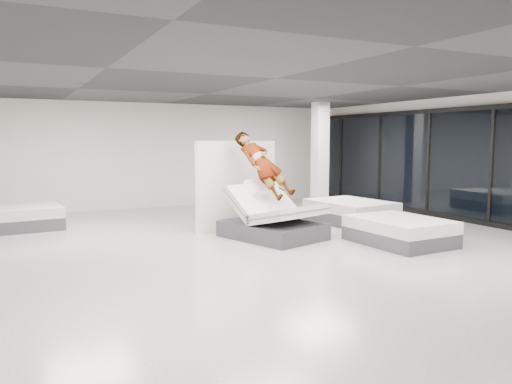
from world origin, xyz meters
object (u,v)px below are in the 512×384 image
at_px(flat_bed_right_far, 351,212).
at_px(flat_bed_left_far, 16,218).
at_px(remote, 282,189).
at_px(hero_bed, 273,220).
at_px(divider_panel, 237,185).
at_px(flat_bed_right_near, 400,231).
at_px(person, 263,177).
at_px(column, 320,156).

relative_size(flat_bed_right_far, flat_bed_left_far, 1.05).
bearing_deg(remote, hero_bed, 172.47).
relative_size(hero_bed, divider_panel, 1.03).
relative_size(divider_panel, flat_bed_right_far, 1.05).
height_order(flat_bed_right_near, flat_bed_left_far, flat_bed_left_far).
xyz_separation_m(remote, flat_bed_right_far, (2.48, 0.85, -0.77)).
bearing_deg(person, remote, -57.85).
bearing_deg(flat_bed_left_far, person, -34.43).
height_order(person, column, column).
bearing_deg(hero_bed, flat_bed_right_far, 18.21).
xyz_separation_m(remote, flat_bed_left_far, (-5.09, 3.54, -0.78)).
xyz_separation_m(hero_bed, flat_bed_right_far, (2.70, 0.89, -0.11)).
distance_m(person, flat_bed_right_near, 3.03).
xyz_separation_m(divider_panel, column, (3.68, 2.07, 0.57)).
height_order(remote, column, column).
distance_m(remote, divider_panel, 1.42).
height_order(remote, flat_bed_right_near, remote).
bearing_deg(flat_bed_right_near, divider_panel, 126.06).
xyz_separation_m(flat_bed_right_near, flat_bed_left_far, (-6.86, 5.22, 0.01)).
relative_size(remote, flat_bed_left_far, 0.07).
relative_size(person, divider_panel, 0.81).
relative_size(hero_bed, flat_bed_right_near, 1.19).
bearing_deg(flat_bed_right_near, flat_bed_right_far, 74.45).
bearing_deg(hero_bed, person, 107.07).
relative_size(flat_bed_right_near, column, 0.61).
bearing_deg(remote, flat_bed_left_far, 128.08).
bearing_deg(column, flat_bed_right_near, -106.17).
height_order(person, flat_bed_left_far, person).
xyz_separation_m(person, flat_bed_left_far, (-4.77, 3.27, -1.01)).
height_order(hero_bed, column, column).
xyz_separation_m(divider_panel, flat_bed_right_near, (2.20, -3.03, -0.77)).
relative_size(hero_bed, person, 1.27).
bearing_deg(flat_bed_right_far, flat_bed_right_near, -105.55).
relative_size(person, column, 0.57).
xyz_separation_m(person, column, (3.57, 3.15, 0.32)).
xyz_separation_m(hero_bed, column, (3.47, 3.46, 1.22)).
relative_size(hero_bed, remote, 16.60).
relative_size(remote, flat_bed_right_near, 0.07).
relative_size(person, flat_bed_right_far, 0.85).
relative_size(flat_bed_right_near, flat_bed_left_far, 0.95).
distance_m(hero_bed, flat_bed_right_near, 2.59).
bearing_deg(remote, divider_panel, 90.58).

